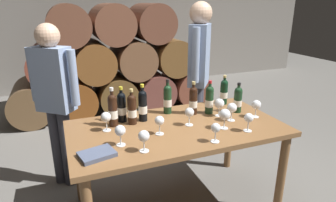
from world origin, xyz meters
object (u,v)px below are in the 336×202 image
wine_bottle_7 (224,91)px  wine_glass_10 (189,113)px  wine_bottle_6 (113,110)px  wine_glass_7 (120,131)px  wine_bottle_0 (209,99)px  wine_glass_6 (256,105)px  wine_glass_4 (225,115)px  wine_glass_0 (249,119)px  wine_bottle_3 (132,109)px  taster_seated_left (55,94)px  wine_bottle_8 (143,105)px  wine_glass_1 (219,104)px  sommelier_presenting (199,67)px  wine_glass_3 (144,137)px  wine_glass_5 (232,108)px  dining_table (177,136)px  wine_bottle_4 (193,100)px  wine_glass_8 (159,121)px  wine_bottle_2 (168,99)px  wine_bottle_5 (122,107)px  wine_glass_2 (106,118)px  tasting_notebook (97,154)px  wine_glass_9 (216,129)px

wine_bottle_7 → wine_glass_10: (-0.54, -0.35, -0.02)m
wine_bottle_6 → wine_glass_7: (-0.02, -0.35, -0.03)m
wine_bottle_0 → wine_glass_6: size_ratio=1.95×
wine_bottle_0 → wine_glass_7: wine_bottle_0 is taller
wine_glass_4 → wine_glass_10: wine_glass_4 is taller
wine_bottle_6 → wine_glass_0: wine_bottle_6 is taller
wine_glass_7 → wine_bottle_3: bearing=63.0°
wine_glass_6 → taster_seated_left: 1.78m
wine_bottle_8 → wine_glass_1: bearing=-12.7°
wine_glass_1 → taster_seated_left: bearing=153.7°
wine_bottle_8 → sommelier_presenting: bearing=34.1°
wine_bottle_3 → wine_glass_4: size_ratio=1.82×
wine_bottle_6 → wine_glass_3: wine_bottle_6 is taller
wine_glass_5 → taster_seated_left: bearing=150.1°
wine_bottle_0 → sommelier_presenting: (0.19, 0.59, 0.15)m
dining_table → wine_bottle_4: 0.38m
wine_glass_8 → taster_seated_left: (-0.71, 0.81, 0.06)m
wine_bottle_0 → wine_bottle_8: 0.60m
wine_bottle_4 → wine_bottle_2: bearing=154.2°
wine_bottle_3 → wine_bottle_7: (0.95, 0.16, -0.00)m
wine_bottle_2 → sommelier_presenting: bearing=40.0°
wine_bottle_6 → wine_bottle_4: bearing=0.5°
wine_bottle_5 → wine_glass_6: (1.09, -0.33, -0.02)m
wine_glass_1 → wine_glass_2: (-0.97, 0.05, -0.00)m
wine_bottle_4 → wine_glass_0: bearing=-64.6°
wine_bottle_4 → wine_bottle_6: wine_bottle_6 is taller
wine_glass_0 → dining_table: bearing=148.9°
wine_bottle_0 → dining_table: bearing=-156.8°
wine_bottle_6 → wine_glass_0: 1.06m
wine_bottle_0 → tasting_notebook: bearing=-158.6°
wine_glass_9 → wine_glass_10: 0.34m
wine_glass_2 → wine_glass_9: wine_glass_2 is taller
wine_bottle_7 → taster_seated_left: 1.57m
wine_bottle_5 → taster_seated_left: taster_seated_left is taller
wine_glass_3 → wine_bottle_6: bearing=102.0°
dining_table → tasting_notebook: (-0.67, -0.25, 0.11)m
wine_glass_7 → wine_glass_8: wine_glass_7 is taller
wine_bottle_7 → wine_glass_0: 0.64m
wine_bottle_8 → sommelier_presenting: size_ratio=0.18×
tasting_notebook → wine_bottle_3: bearing=37.6°
dining_table → wine_glass_8: bearing=-154.4°
wine_bottle_4 → taster_seated_left: bearing=155.3°
wine_glass_6 → wine_glass_9: 0.63m
wine_glass_5 → tasting_notebook: bearing=-170.5°
wine_glass_7 → taster_seated_left: 0.96m
dining_table → wine_glass_4: wine_glass_4 is taller
wine_glass_7 → wine_bottle_4: bearing=26.2°
wine_bottle_3 → wine_bottle_0: bearing=-1.6°
wine_bottle_6 → wine_glass_3: size_ratio=2.12×
wine_glass_9 → sommelier_presenting: (0.43, 1.10, 0.18)m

